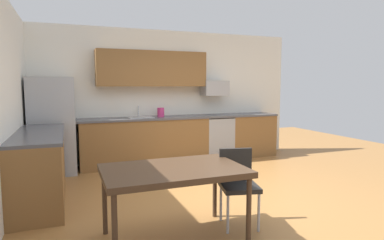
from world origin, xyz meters
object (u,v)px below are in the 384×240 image
at_px(oven_range, 216,137).
at_px(kettle, 161,113).
at_px(refrigerator, 52,126).
at_px(dining_table, 174,174).
at_px(chair_near_table, 238,180).
at_px(microwave, 215,88).

bearing_deg(oven_range, kettle, 177.65).
height_order(refrigerator, oven_range, refrigerator).
bearing_deg(kettle, oven_range, -2.35).
bearing_deg(oven_range, dining_table, -121.60).
xyz_separation_m(refrigerator, oven_range, (3.24, 0.08, -0.40)).
relative_size(refrigerator, oven_range, 1.88).
bearing_deg(kettle, dining_table, -103.44).
bearing_deg(refrigerator, chair_near_table, -56.42).
relative_size(oven_range, microwave, 1.69).
bearing_deg(dining_table, kettle, 76.56).
relative_size(dining_table, kettle, 7.00).
bearing_deg(refrigerator, dining_table, -68.89).
distance_m(refrigerator, dining_table, 3.42).
distance_m(microwave, kettle, 1.31).
height_order(oven_range, kettle, kettle).
height_order(refrigerator, chair_near_table, refrigerator).
bearing_deg(refrigerator, oven_range, 1.42).
distance_m(refrigerator, oven_range, 3.26).
xyz_separation_m(microwave, chair_near_table, (-1.21, -3.24, -1.00)).
relative_size(microwave, chair_near_table, 0.64).
relative_size(oven_range, chair_near_table, 1.07).
relative_size(microwave, kettle, 2.70).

